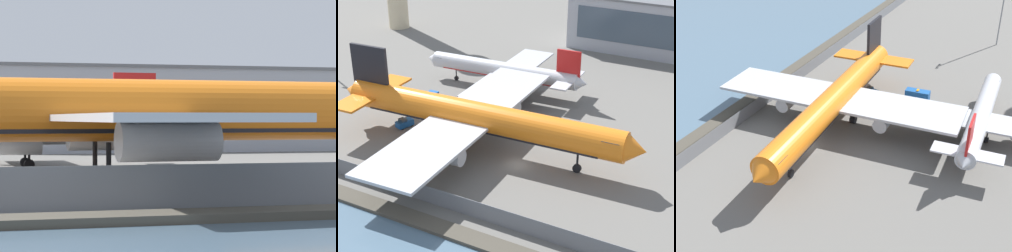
{
  "view_description": "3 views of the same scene",
  "coord_description": "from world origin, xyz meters",
  "views": [
    {
      "loc": [
        -22.33,
        -61.11,
        5.44
      ],
      "look_at": [
        -5.65,
        3.94,
        4.81
      ],
      "focal_mm": 85.0,
      "sensor_mm": 36.0,
      "label": 1
    },
    {
      "loc": [
        36.11,
        -70.76,
        45.67
      ],
      "look_at": [
        -4.14,
        3.47,
        4.58
      ],
      "focal_mm": 60.0,
      "sensor_mm": 36.0,
      "label": 2
    },
    {
      "loc": [
        62.48,
        37.4,
        46.47
      ],
      "look_at": [
        -0.93,
        7.23,
        5.68
      ],
      "focal_mm": 50.0,
      "sensor_mm": 36.0,
      "label": 3
    }
  ],
  "objects": [
    {
      "name": "ground_plane",
      "position": [
        0.0,
        0.0,
        0.0
      ],
      "size": [
        500.0,
        500.0,
        0.0
      ],
      "primitive_type": "plane",
      "color": "#66635E"
    },
    {
      "name": "shoreline_seawall",
      "position": [
        0.0,
        -20.5,
        0.25
      ],
      "size": [
        320.0,
        3.0,
        0.5
      ],
      "color": "#474238",
      "rests_on": "ground"
    },
    {
      "name": "perimeter_fence",
      "position": [
        0.0,
        -16.0,
        1.37
      ],
      "size": [
        280.0,
        0.1,
        2.75
      ],
      "color": "slate",
      "rests_on": "ground"
    },
    {
      "name": "cargo_jet_orange",
      "position": [
        -9.13,
        1.57,
        5.9
      ],
      "size": [
        56.29,
        48.55,
        15.47
      ],
      "color": "orange",
      "rests_on": "ground"
    },
    {
      "name": "passenger_jet_silver",
      "position": [
        -17.4,
        27.68,
        4.11
      ],
      "size": [
        37.49,
        32.17,
        10.78
      ],
      "color": "silver",
      "rests_on": "ground"
    },
    {
      "name": "baggage_tug",
      "position": [
        -24.97,
        2.46,
        0.81
      ],
      "size": [
        2.43,
        3.52,
        1.8
      ],
      "color": "#19519E",
      "rests_on": "ground"
    },
    {
      "name": "ops_van",
      "position": [
        -26.9,
        12.74,
        1.28
      ],
      "size": [
        2.33,
        5.29,
        2.48
      ],
      "color": "#19519E",
      "rests_on": "ground"
    }
  ]
}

